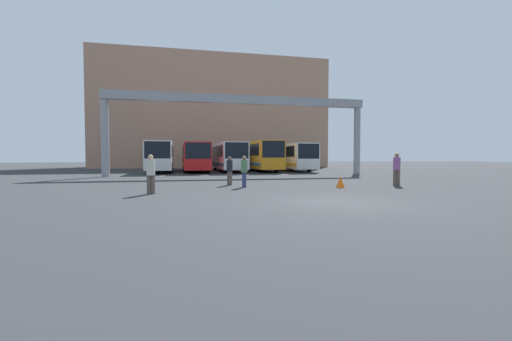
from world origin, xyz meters
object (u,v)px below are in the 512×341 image
at_px(bus_slot_3, 259,154).
at_px(bus_slot_4, 290,156).
at_px(bus_slot_2, 228,155).
at_px(pedestrian_near_left, 151,173).
at_px(bus_slot_1, 195,156).
at_px(traffic_cone, 340,182).
at_px(pedestrian_near_right, 230,170).
at_px(pedestrian_mid_right, 397,168).
at_px(bus_slot_0, 161,155).
at_px(pedestrian_mid_left, 244,171).

bearing_deg(bus_slot_3, bus_slot_4, -7.26).
distance_m(bus_slot_2, pedestrian_near_left, 23.51).
xyz_separation_m(bus_slot_1, traffic_cone, (6.38, -21.48, -1.44)).
height_order(pedestrian_near_right, traffic_cone, pedestrian_near_right).
distance_m(bus_slot_2, pedestrian_mid_right, 22.19).
xyz_separation_m(bus_slot_3, pedestrian_near_right, (-6.16, -18.77, -1.02)).
bearing_deg(pedestrian_mid_right, pedestrian_near_right, -172.81).
bearing_deg(traffic_cone, bus_slot_1, 106.53).
bearing_deg(bus_slot_1, bus_slot_3, 0.98).
height_order(bus_slot_0, bus_slot_2, bus_slot_0).
height_order(bus_slot_1, pedestrian_mid_left, bus_slot_1).
bearing_deg(bus_slot_4, bus_slot_2, 176.63).
bearing_deg(bus_slot_2, pedestrian_mid_left, -95.72).
relative_size(bus_slot_3, pedestrian_near_right, 7.65).
bearing_deg(traffic_cone, pedestrian_near_left, -173.97).
distance_m(bus_slot_0, traffic_cone, 23.78).
distance_m(pedestrian_near_right, pedestrian_mid_left, 1.61).
distance_m(bus_slot_4, traffic_cone, 21.65).
bearing_deg(bus_slot_4, pedestrian_near_right, -118.03).
distance_m(bus_slot_1, pedestrian_near_right, 18.70).
relative_size(bus_slot_4, traffic_cone, 19.64).
xyz_separation_m(bus_slot_0, pedestrian_mid_left, (5.15, -20.22, -0.91)).
bearing_deg(bus_slot_1, pedestrian_near_left, -97.50).
xyz_separation_m(bus_slot_1, pedestrian_near_left, (-2.96, -22.47, -0.84)).
height_order(bus_slot_1, pedestrian_near_left, bus_slot_1).
height_order(bus_slot_3, traffic_cone, bus_slot_3).
relative_size(bus_slot_3, pedestrian_mid_right, 6.82).
distance_m(pedestrian_near_right, traffic_cone, 6.09).
bearing_deg(pedestrian_near_left, bus_slot_3, -113.46).
relative_size(pedestrian_mid_right, pedestrian_mid_left, 1.10).
height_order(bus_slot_2, pedestrian_mid_left, bus_slot_2).
height_order(bus_slot_4, traffic_cone, bus_slot_4).
xyz_separation_m(bus_slot_3, pedestrian_near_left, (-10.13, -22.59, -0.97)).
xyz_separation_m(bus_slot_1, bus_slot_4, (10.76, -0.33, 0.00)).
bearing_deg(bus_slot_0, pedestrian_mid_right, -57.59).
relative_size(bus_slot_0, pedestrian_mid_right, 6.74).
bearing_deg(bus_slot_2, pedestrian_mid_right, -73.50).
height_order(bus_slot_4, pedestrian_mid_left, bus_slot_4).
height_order(bus_slot_1, bus_slot_2, bus_slot_2).
xyz_separation_m(bus_slot_0, bus_slot_1, (3.59, -0.05, -0.05)).
xyz_separation_m(bus_slot_4, pedestrian_near_right, (-9.75, -18.31, -0.88)).
bearing_deg(bus_slot_1, pedestrian_near_right, -86.89).
bearing_deg(bus_slot_2, bus_slot_1, -178.60).
relative_size(bus_slot_1, bus_slot_3, 0.98).
distance_m(bus_slot_3, pedestrian_mid_left, 21.08).
xyz_separation_m(pedestrian_near_left, pedestrian_mid_left, (4.52, 2.30, -0.02)).
xyz_separation_m(bus_slot_4, traffic_cone, (-4.39, -21.15, -1.45)).
height_order(bus_slot_0, pedestrian_near_left, bus_slot_0).
xyz_separation_m(bus_slot_0, bus_slot_3, (10.76, 0.07, 0.09)).
distance_m(bus_slot_1, traffic_cone, 22.46).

